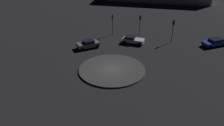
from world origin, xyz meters
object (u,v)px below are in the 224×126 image
object	(u,v)px
traffic_light_southeast	(112,21)
traffic_light_southeast_near	(140,21)
car_silver	(133,40)
car_blue	(215,42)
traffic_light_south	(173,27)
car_grey	(88,44)

from	to	relation	value
traffic_light_southeast	traffic_light_southeast_near	distance (m)	5.57
car_silver	car_blue	bearing A→B (deg)	15.87
traffic_light_south	traffic_light_southeast	bearing A→B (deg)	-62.80
car_grey	traffic_light_southeast_near	world-z (taller)	traffic_light_southeast_near
car_grey	traffic_light_southeast	xyz separation A→B (m)	(4.29, -6.56, 2.22)
car_grey	traffic_light_southeast_near	size ratio (longest dim) A/B	0.99
car_blue	traffic_light_southeast	distance (m)	19.93
traffic_light_southeast	traffic_light_southeast_near	size ratio (longest dim) A/B	1.04
traffic_light_southeast	traffic_light_southeast_near	world-z (taller)	traffic_light_southeast
traffic_light_southeast	traffic_light_southeast_near	xyz separation A→B (m)	(-2.00, -5.20, -0.12)
car_blue	car_grey	size ratio (longest dim) A/B	1.16
traffic_light_southeast	car_grey	bearing A→B (deg)	-33.96
car_silver	traffic_light_south	size ratio (longest dim) A/B	0.93
car_blue	traffic_light_southeast	xyz separation A→B (m)	(12.37, 15.47, 2.26)
car_silver	car_grey	bearing A→B (deg)	-145.25
car_silver	traffic_light_south	bearing A→B (deg)	22.78
car_blue	car_silver	distance (m)	15.21
traffic_light_southeast_near	car_grey	bearing A→B (deg)	-35.65
car_grey	traffic_light_southeast_near	xyz separation A→B (m)	(2.28, -11.76, 2.10)
car_silver	traffic_light_southeast	bearing A→B (deg)	151.98
car_grey	traffic_light_south	world-z (taller)	traffic_light_south
car_silver	traffic_light_southeast	xyz separation A→B (m)	(5.48, 1.91, 2.28)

